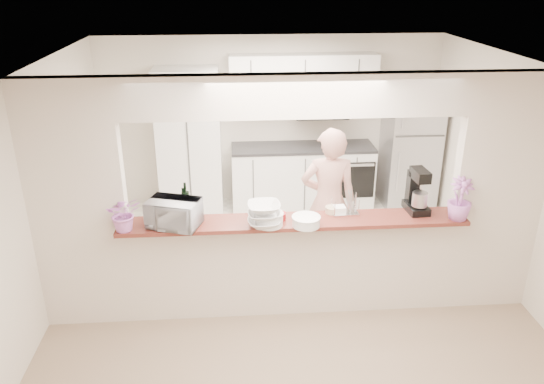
{
  "coord_description": "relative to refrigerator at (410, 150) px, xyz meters",
  "views": [
    {
      "loc": [
        -0.57,
        -4.68,
        3.36
      ],
      "look_at": [
        -0.19,
        0.3,
        1.24
      ],
      "focal_mm": 35.0,
      "sensor_mm": 36.0,
      "label": 1
    }
  ],
  "objects": [
    {
      "name": "floor",
      "position": [
        -2.05,
        -2.65,
        -0.85
      ],
      "size": [
        6.0,
        6.0,
        0.0
      ],
      "primitive_type": "plane",
      "color": "gray",
      "rests_on": "ground"
    },
    {
      "name": "tile_overlay",
      "position": [
        -2.05,
        -1.1,
        -0.84
      ],
      "size": [
        5.0,
        2.9,
        0.01
      ],
      "primitive_type": "cube",
      "color": "silver",
      "rests_on": "floor"
    },
    {
      "name": "partition",
      "position": [
        -2.05,
        -2.65,
        0.63
      ],
      "size": [
        5.0,
        0.15,
        2.5
      ],
      "color": "beige",
      "rests_on": "floor"
    },
    {
      "name": "bar_counter",
      "position": [
        -2.05,
        -2.65,
        -0.27
      ],
      "size": [
        3.4,
        0.38,
        1.09
      ],
      "color": "beige",
      "rests_on": "floor"
    },
    {
      "name": "kitchen_cabinets",
      "position": [
        -2.24,
        0.07,
        0.12
      ],
      "size": [
        3.15,
        0.62,
        2.25
      ],
      "color": "white",
      "rests_on": "floor"
    },
    {
      "name": "refrigerator",
      "position": [
        0.0,
        0.0,
        0.0
      ],
      "size": [
        0.75,
        0.7,
        1.7
      ],
      "primitive_type": "cube",
      "color": "#ABABB0",
      "rests_on": "floor"
    },
    {
      "name": "flower_left",
      "position": [
        -3.65,
        -2.8,
        0.41
      ],
      "size": [
        0.37,
        0.34,
        0.35
      ],
      "primitive_type": "imported",
      "rotation": [
        0.0,
        0.0,
        0.26
      ],
      "color": "#C467A0",
      "rests_on": "bar_counter"
    },
    {
      "name": "wine_bottle_a",
      "position": [
        -3.12,
        -2.58,
        0.36
      ],
      "size": [
        0.06,
        0.06,
        0.32
      ],
      "color": "black",
      "rests_on": "bar_counter"
    },
    {
      "name": "wine_bottle_b",
      "position": [
        -3.1,
        -2.58,
        0.39
      ],
      "size": [
        0.07,
        0.07,
        0.37
      ],
      "color": "black",
      "rests_on": "bar_counter"
    },
    {
      "name": "toaster_oven",
      "position": [
        -3.2,
        -2.75,
        0.37
      ],
      "size": [
        0.56,
        0.46,
        0.26
      ],
      "primitive_type": "imported",
      "rotation": [
        0.0,
        0.0,
        -0.32
      ],
      "color": "#B5B4B9",
      "rests_on": "bar_counter"
    },
    {
      "name": "serving_bowls",
      "position": [
        -2.35,
        -2.82,
        0.35
      ],
      "size": [
        0.32,
        0.32,
        0.23
      ],
      "primitive_type": "imported",
      "rotation": [
        0.0,
        0.0,
        0.04
      ],
      "color": "silver",
      "rests_on": "bar_counter"
    },
    {
      "name": "plate_stack_a",
      "position": [
        -2.3,
        -2.8,
        0.3
      ],
      "size": [
        0.28,
        0.28,
        0.13
      ],
      "color": "white",
      "rests_on": "bar_counter"
    },
    {
      "name": "plate_stack_b",
      "position": [
        -1.95,
        -2.84,
        0.29
      ],
      "size": [
        0.27,
        0.27,
        0.1
      ],
      "color": "white",
      "rests_on": "bar_counter"
    },
    {
      "name": "red_bowl",
      "position": [
        -2.2,
        -2.68,
        0.27
      ],
      "size": [
        0.15,
        0.15,
        0.07
      ],
      "primitive_type": "cylinder",
      "color": "maroon",
      "rests_on": "bar_counter"
    },
    {
      "name": "tan_bowl",
      "position": [
        -1.65,
        -2.57,
        0.27
      ],
      "size": [
        0.14,
        0.14,
        0.06
      ],
      "primitive_type": "cylinder",
      "color": "tan",
      "rests_on": "bar_counter"
    },
    {
      "name": "utensil_caddy",
      "position": [
        -1.53,
        -2.6,
        0.34
      ],
      "size": [
        0.27,
        0.17,
        0.25
      ],
      "color": "silver",
      "rests_on": "bar_counter"
    },
    {
      "name": "stand_mixer",
      "position": [
        -0.8,
        -2.58,
        0.44
      ],
      "size": [
        0.21,
        0.32,
        0.45
      ],
      "color": "black",
      "rests_on": "bar_counter"
    },
    {
      "name": "flower_right",
      "position": [
        -0.45,
        -2.8,
        0.45
      ],
      "size": [
        0.26,
        0.26,
        0.43
      ],
      "primitive_type": "imported",
      "rotation": [
        0.0,
        0.0,
        0.09
      ],
      "color": "#C268C0",
      "rests_on": "bar_counter"
    },
    {
      "name": "person",
      "position": [
        -1.55,
        -1.85,
        0.03
      ],
      "size": [
        0.65,
        0.44,
        1.75
      ],
      "primitive_type": "imported",
      "rotation": [
        0.0,
        0.0,
        3.11
      ],
      "color": "#DC9C8F",
      "rests_on": "floor"
    }
  ]
}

